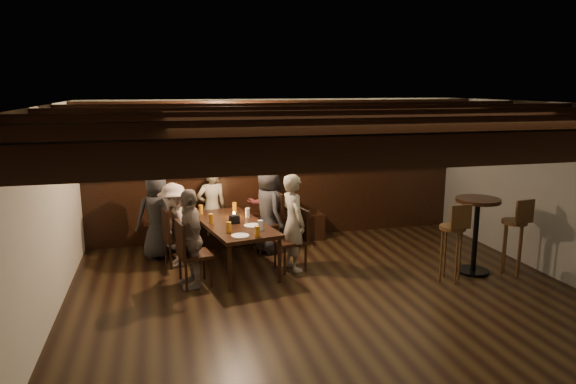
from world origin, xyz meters
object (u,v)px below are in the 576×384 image
object	(u,v)px
person_left_near	(175,225)
bar_stool_right	(513,246)
person_bench_left	(158,215)
person_right_near	(269,209)
chair_left_far	(194,266)
chair_right_near	(267,234)
person_bench_centre	(212,208)
bar_stool_left	(451,252)
person_bench_right	(266,203)
chair_left_near	(178,248)
high_top_table	(476,224)
chair_right_far	(291,251)
person_right_far	(293,222)
person_left_far	(190,238)
dining_table	(233,226)

from	to	relation	value
person_left_near	bar_stool_right	xyz separation A→B (m)	(4.60, -1.51, -0.21)
person_bench_left	person_right_near	world-z (taller)	person_right_near
chair_left_far	chair_right_near	xyz separation A→B (m)	(1.24, 1.16, 0.02)
person_bench_centre	bar_stool_left	bearing A→B (deg)	131.15
chair_left_far	bar_stool_right	world-z (taller)	bar_stool_right
person_bench_left	person_bench_right	distance (m)	1.80
chair_left_near	high_top_table	xyz separation A→B (m)	(4.07, -1.36, 0.45)
chair_right_far	person_bench_centre	distance (m)	1.71
chair_left_near	person_bench_left	size ratio (longest dim) A/B	0.64
chair_left_near	person_right_far	world-z (taller)	person_right_far
person_left_far	person_bench_right	bearing A→B (deg)	129.29
chair_left_near	person_bench_left	bearing A→B (deg)	-158.00
person_bench_centre	chair_left_near	bearing A→B (deg)	39.88
chair_left_far	bar_stool_left	distance (m)	3.46
chair_left_near	person_left_far	world-z (taller)	person_left_far
chair_right_near	bar_stool_right	distance (m)	3.63
person_bench_centre	person_right_near	distance (m)	0.96
chair_left_far	high_top_table	size ratio (longest dim) A/B	0.82
chair_right_near	high_top_table	distance (m)	3.15
person_left_near	person_right_near	size ratio (longest dim) A/B	0.89
person_bench_right	person_right_far	xyz separation A→B (m)	(0.11, -1.35, 0.01)
chair_right_near	chair_left_far	bearing A→B (deg)	122.02
dining_table	chair_right_near	world-z (taller)	chair_right_near
chair_left_near	bar_stool_right	xyz separation A→B (m)	(4.57, -1.52, 0.14)
person_left_far	chair_right_near	bearing A→B (deg)	121.47
person_right_near	bar_stool_right	world-z (taller)	person_right_near
chair_left_far	person_left_far	world-z (taller)	person_left_far
chair_left_far	person_right_near	bearing A→B (deg)	121.50
person_bench_centre	chair_right_near	bearing A→B (deg)	140.20
person_bench_right	person_right_near	bearing A→B (deg)	71.57
chair_left_near	person_right_near	bearing A→B (deg)	90.00
person_left_near	person_right_far	bearing A→B (deg)	59.04
person_bench_right	high_top_table	size ratio (longest dim) A/B	1.27
bar_stool_left	high_top_table	bearing A→B (deg)	19.14
chair_right_near	person_bench_left	xyz separation A→B (m)	(-1.68, 0.13, 0.38)
chair_right_near	person_left_far	world-z (taller)	person_left_far
chair_left_near	person_right_far	size ratio (longest dim) A/B	0.62
person_left_near	chair_left_near	bearing A→B (deg)	90.00
person_bench_right	person_left_far	distance (m)	2.13
chair_left_near	person_right_near	size ratio (longest dim) A/B	0.62
person_bench_left	person_bench_centre	distance (m)	0.91
chair_right_near	person_bench_left	distance (m)	1.72
chair_right_near	chair_right_far	size ratio (longest dim) A/B	1.07
person_bench_centre	person_right_near	world-z (taller)	person_right_near
chair_left_far	chair_right_far	size ratio (longest dim) A/B	1.00
dining_table	chair_right_far	size ratio (longest dim) A/B	2.15
person_right_near	chair_left_far	bearing A→B (deg)	121.50
person_bench_left	person_right_near	xyz separation A→B (m)	(1.71, -0.12, 0.02)
bar_stool_right	chair_left_far	bearing A→B (deg)	164.30
person_left_near	person_bench_centre	bearing A→B (deg)	128.66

